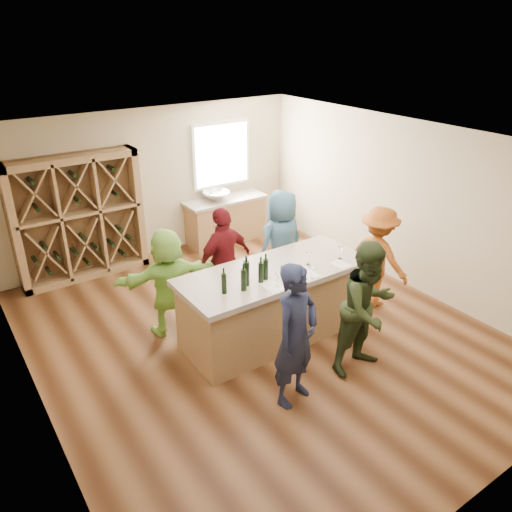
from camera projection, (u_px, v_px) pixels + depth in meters
floor at (258, 335)px, 7.40m from camera, size 6.00×7.00×0.10m
ceiling at (258, 140)px, 6.16m from camera, size 6.00×7.00×0.10m
wall_back at (151, 183)px, 9.43m from camera, size 6.00×0.10×2.80m
wall_front at (501, 391)px, 4.14m from camera, size 6.00×0.10×2.80m
wall_left at (19, 314)px, 5.22m from camera, size 0.10×7.00×2.80m
wall_right at (408, 204)px, 8.34m from camera, size 0.10×7.00×2.80m
window_frame at (221, 155)px, 9.99m from camera, size 1.30×0.06×1.30m
window_pane at (222, 155)px, 9.96m from camera, size 1.18×0.01×1.18m
wine_rack at (79, 218)px, 8.58m from camera, size 2.20×0.45×2.20m
back_counter_base at (226, 221)px, 10.30m from camera, size 1.60×0.58×0.86m
back_counter_top at (225, 200)px, 10.10m from camera, size 1.70×0.62×0.06m
sink at (216, 196)px, 9.95m from camera, size 0.54×0.54×0.19m
faucet at (212, 191)px, 10.06m from camera, size 0.02×0.02×0.30m
tasting_counter_base at (274, 306)px, 7.11m from camera, size 2.60×1.00×1.00m
tasting_counter_top at (274, 272)px, 6.88m from camera, size 2.72×1.12×0.08m
wine_bottle_a at (224, 284)px, 6.21m from camera, size 0.07×0.07×0.27m
wine_bottle_b at (244, 280)px, 6.27m from camera, size 0.08×0.08×0.30m
wine_bottle_c at (246, 273)px, 6.39m from camera, size 0.11×0.11×0.33m
wine_bottle_d at (261, 272)px, 6.47m from camera, size 0.08×0.08×0.28m
wine_bottle_e at (266, 269)px, 6.55m from camera, size 0.08×0.08×0.29m
wine_glass_a at (278, 279)px, 6.39m from camera, size 0.09×0.09×0.20m
wine_glass_b at (312, 272)px, 6.59m from camera, size 0.09×0.09×0.19m
wine_glass_d at (308, 259)px, 6.96m from camera, size 0.09×0.09×0.18m
wine_glass_e at (340, 253)px, 7.13m from camera, size 0.09×0.09×0.19m
tasting_menu_a at (273, 286)px, 6.42m from camera, size 0.23×0.31×0.00m
tasting_menu_b at (307, 274)px, 6.74m from camera, size 0.24×0.32×0.00m
tasting_menu_c at (340, 264)px, 7.01m from camera, size 0.20×0.27×0.00m
person_near_left at (296, 336)px, 5.73m from camera, size 0.77×0.64×1.81m
person_near_right at (368, 308)px, 6.29m from camera, size 0.89×0.50×1.80m
person_server at (377, 257)px, 7.82m from camera, size 0.66×1.13×1.65m
person_far_mid at (224, 261)px, 7.59m from camera, size 1.09×0.69×1.73m
person_far_right at (281, 243)px, 8.16m from camera, size 0.90×0.62×1.77m
person_far_left at (169, 282)px, 7.11m from camera, size 1.57×0.78×1.62m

